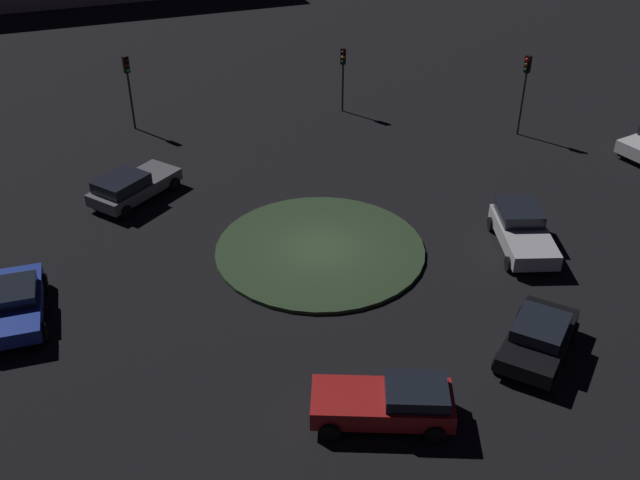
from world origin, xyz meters
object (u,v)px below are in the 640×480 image
at_px(traffic_light_northwest, 343,67).
at_px(car_grey, 131,186).
at_px(car_black, 539,337).
at_px(car_silver, 522,231).
at_px(car_blue, 15,303).
at_px(traffic_light_west, 128,78).
at_px(traffic_light_northwest_near, 525,80).
at_px(car_red, 388,402).

bearing_deg(traffic_light_northwest, car_grey, -38.20).
bearing_deg(car_black, car_silver, -159.94).
relative_size(car_blue, traffic_light_northwest, 1.17).
height_order(traffic_light_northwest, traffic_light_west, traffic_light_west).
distance_m(car_silver, traffic_light_west, 22.40).
bearing_deg(car_silver, car_blue, -77.82).
xyz_separation_m(car_black, traffic_light_west, (-23.77, -10.28, 2.23)).
bearing_deg(car_blue, traffic_light_northwest_near, -70.35).
relative_size(car_black, traffic_light_northwest_near, 0.95).
height_order(car_black, car_red, car_red).
bearing_deg(traffic_light_west, car_red, -10.11).
bearing_deg(car_grey, traffic_light_northwest, -10.54).
bearing_deg(car_black, car_blue, -67.39).
bearing_deg(car_blue, traffic_light_west, -19.20).
height_order(car_grey, car_red, car_red).
xyz_separation_m(car_black, traffic_light_northwest, (-22.22, 1.52, 1.97)).
xyz_separation_m(car_black, car_grey, (-15.57, -11.49, 0.01)).
relative_size(traffic_light_northwest, traffic_light_west, 0.90).
xyz_separation_m(car_silver, car_red, (7.13, -9.29, -0.02)).
xyz_separation_m(traffic_light_northwest, traffic_light_west, (-1.55, -11.79, 0.27)).
xyz_separation_m(car_red, traffic_light_northwest, (-23.29, 7.55, 1.95)).
bearing_deg(traffic_light_northwest, traffic_light_northwest_near, 75.95).
relative_size(car_blue, traffic_light_west, 1.06).
xyz_separation_m(traffic_light_west, traffic_light_northwest_near, (7.86, 19.65, 0.19)).
height_order(car_silver, car_red, car_silver).
height_order(car_grey, traffic_light_northwest, traffic_light_northwest).
distance_m(car_silver, car_black, 6.88).
bearing_deg(car_silver, car_black, -10.49).
height_order(car_black, car_blue, car_black).
bearing_deg(car_red, traffic_light_west, -58.40).
xyz_separation_m(car_silver, car_black, (6.06, -3.26, -0.04)).
distance_m(car_black, car_grey, 19.35).
xyz_separation_m(car_silver, car_grey, (-9.51, -14.76, -0.03)).
height_order(car_grey, traffic_light_northwest_near, traffic_light_northwest_near).
relative_size(car_silver, traffic_light_west, 1.13).
distance_m(car_black, car_red, 6.13).
bearing_deg(car_red, car_grey, -49.92).
distance_m(car_black, traffic_light_west, 25.99).
bearing_deg(traffic_light_northwest, car_black, 20.82).
distance_m(car_black, traffic_light_northwest, 22.36).
height_order(car_grey, traffic_light_west, traffic_light_west).
relative_size(car_black, traffic_light_northwest, 1.12).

